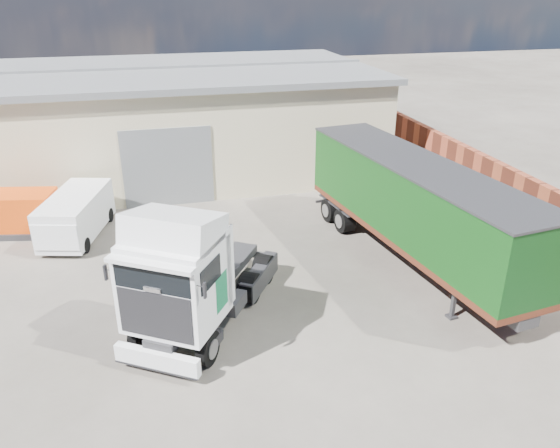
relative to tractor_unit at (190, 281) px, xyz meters
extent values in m
plane|color=#2C2A24|center=(2.04, 0.40, -1.76)|extent=(120.00, 120.00, 0.00)
cube|color=#C1B194|center=(-3.96, 16.40, 0.74)|extent=(30.00, 12.00, 5.00)
cube|color=#5D5F62|center=(-3.96, 16.40, 3.39)|extent=(30.60, 12.60, 0.30)
cube|color=#5D5F62|center=(0.04, 10.38, 0.04)|extent=(4.00, 0.08, 3.60)
cube|color=#5D5F62|center=(-3.96, 16.40, 3.59)|extent=(30.60, 0.40, 0.15)
cube|color=brown|center=(13.54, 6.40, -0.51)|extent=(0.35, 26.00, 2.50)
cylinder|color=black|center=(-0.61, -0.96, -1.27)|extent=(2.49, 2.08, 1.00)
cylinder|color=black|center=(1.16, 1.82, -1.27)|extent=(2.53, 2.11, 1.00)
cylinder|color=black|center=(1.87, 2.93, -1.27)|extent=(2.53, 2.11, 1.00)
cube|color=#2D2D30|center=(0.60, 0.94, -0.92)|extent=(4.05, 5.69, 0.28)
cube|color=silver|center=(-1.09, -1.71, -1.25)|extent=(2.15, 1.49, 0.52)
cube|color=silver|center=(-0.43, -0.68, 0.37)|extent=(3.14, 3.09, 2.30)
cube|color=black|center=(-1.02, -1.59, 0.02)|extent=(1.77, 1.16, 1.32)
cube|color=black|center=(-1.01, -1.57, 1.06)|extent=(1.81, 1.18, 0.71)
cube|color=silver|center=(-0.33, -0.52, 1.86)|extent=(2.95, 2.79, 1.15)
cube|color=#0D5E38|center=(-1.23, 0.27, 0.12)|extent=(0.39, 0.60, 1.03)
cube|color=#0D5E38|center=(0.76, -1.00, 0.12)|extent=(0.39, 0.60, 1.03)
cylinder|color=#2D2D30|center=(1.26, 1.98, -0.72)|extent=(1.43, 1.43, 0.11)
cube|color=#2D2D30|center=(7.77, -1.14, -1.24)|extent=(0.32, 0.32, 1.04)
cube|color=#2D2D30|center=(9.47, -0.92, -1.24)|extent=(0.32, 0.32, 1.04)
cylinder|color=black|center=(7.64, 6.35, -1.26)|extent=(2.53, 1.31, 1.01)
cube|color=#2D2D30|center=(8.15, 2.54, -0.91)|extent=(2.25, 11.39, 0.33)
cube|color=#522112|center=(8.15, 2.54, -0.60)|extent=(3.85, 11.60, 0.23)
cube|color=black|center=(8.15, 2.54, 0.75)|extent=(3.85, 11.60, 2.47)
cube|color=#2D2D30|center=(8.15, 2.54, 2.00)|extent=(3.91, 11.66, 0.08)
cylinder|color=black|center=(-4.20, 6.45, -1.46)|extent=(1.86, 1.06, 0.61)
cylinder|color=black|center=(-3.42, 9.29, -1.46)|extent=(1.86, 1.06, 0.61)
cube|color=silver|center=(-3.81, 7.87, -0.80)|extent=(2.81, 4.54, 1.56)
cube|color=silver|center=(-4.27, 6.19, -0.84)|extent=(1.86, 1.25, 1.01)
cube|color=black|center=(-4.22, 6.36, -0.34)|extent=(1.57, 0.50, 0.55)
cube|color=#2D2D30|center=(-5.96, 8.78, -1.64)|extent=(3.03, 2.23, 0.26)
cube|color=#DF480D|center=(-5.96, 8.78, -0.91)|extent=(2.83, 2.03, 1.71)
camera|label=1|loc=(-0.81, -13.57, 7.70)|focal=35.00mm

